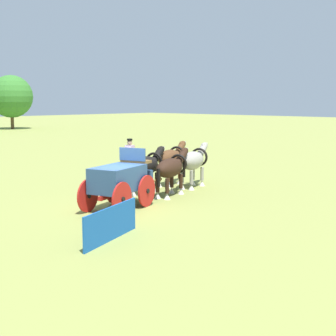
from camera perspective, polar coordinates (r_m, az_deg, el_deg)
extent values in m
plane|color=olive|center=(20.48, -5.77, -4.76)|extent=(220.00, 220.00, 0.00)
cube|color=#2D4C7A|center=(20.24, -5.82, -1.22)|extent=(2.74, 2.04, 1.02)
cube|color=brown|center=(21.40, -3.72, 0.78)|extent=(0.90, 1.37, 0.12)
cube|color=#2D4C7A|center=(21.84, -3.17, -0.95)|extent=(0.55, 1.14, 0.60)
cube|color=#2D4C7A|center=(21.10, -4.14, 1.59)|extent=(0.42, 1.23, 0.55)
cube|color=red|center=(20.34, -5.79, -2.92)|extent=(2.61, 0.92, 0.16)
cylinder|color=red|center=(21.58, -6.20, -2.30)|extent=(1.31, 0.46, 1.34)
cylinder|color=black|center=(21.58, -6.20, -2.30)|extent=(0.24, 0.23, 0.20)
cylinder|color=red|center=(20.76, -2.48, -2.67)|extent=(1.31, 0.46, 1.34)
cylinder|color=black|center=(20.76, -2.48, -2.67)|extent=(0.24, 0.23, 0.20)
cylinder|color=red|center=(20.00, -9.24, -3.17)|extent=(1.31, 0.46, 1.34)
cylinder|color=black|center=(20.00, -9.24, -3.17)|extent=(0.24, 0.23, 0.20)
cylinder|color=red|center=(19.11, -5.34, -3.61)|extent=(1.31, 0.46, 1.34)
cylinder|color=black|center=(19.11, -5.34, -3.61)|extent=(0.24, 0.23, 0.20)
cylinder|color=brown|center=(22.46, -2.34, -1.73)|extent=(2.52, 0.84, 0.10)
cube|color=#2D2D33|center=(21.64, -4.27, 1.23)|extent=(0.47, 0.42, 0.16)
cube|color=silver|center=(21.51, -4.44, 1.92)|extent=(0.33, 0.41, 0.55)
sphere|color=tan|center=(21.47, -4.45, 2.95)|extent=(0.22, 0.22, 0.22)
cylinder|color=black|center=(21.46, -4.46, 3.29)|extent=(0.24, 0.24, 0.08)
ellipsoid|color=black|center=(23.46, -2.66, 0.24)|extent=(2.15, 1.44, 0.92)
cylinder|color=black|center=(24.28, -2.37, -1.23)|extent=(0.18, 0.18, 0.67)
cone|color=silver|center=(24.36, -2.36, -2.35)|extent=(0.30, 0.30, 0.29)
cylinder|color=black|center=(24.04, -1.32, -1.32)|extent=(0.18, 0.18, 0.67)
cone|color=silver|center=(24.12, -1.31, -2.45)|extent=(0.30, 0.30, 0.29)
cylinder|color=black|center=(23.10, -4.04, -1.71)|extent=(0.18, 0.18, 0.67)
cone|color=silver|center=(23.19, -4.03, -2.89)|extent=(0.30, 0.30, 0.29)
cylinder|color=black|center=(22.85, -2.95, -1.81)|extent=(0.18, 0.18, 0.67)
cone|color=silver|center=(22.93, -2.94, -3.00)|extent=(0.30, 0.30, 0.29)
cylinder|color=black|center=(24.50, -1.22, 1.50)|extent=(1.01, 0.62, 0.81)
ellipsoid|color=black|center=(24.80, -0.82, 2.18)|extent=(0.65, 0.42, 0.32)
cube|color=silver|center=(25.05, -0.53, 2.24)|extent=(0.09, 0.11, 0.24)
torus|color=black|center=(24.21, -1.63, 0.72)|extent=(0.39, 0.94, 0.94)
cylinder|color=black|center=(22.61, -3.95, -0.83)|extent=(0.14, 0.14, 0.80)
ellipsoid|color=#331E14|center=(22.85, 0.18, 0.00)|extent=(2.24, 1.45, 0.89)
cylinder|color=#331E14|center=(23.71, 0.44, -1.46)|extent=(0.18, 0.18, 0.67)
cone|color=silver|center=(23.79, 0.43, -2.59)|extent=(0.30, 0.30, 0.29)
cylinder|color=#331E14|center=(23.50, 1.50, -1.54)|extent=(0.18, 0.18, 0.67)
cone|color=silver|center=(23.58, 1.50, -2.69)|extent=(0.30, 0.30, 0.29)
cylinder|color=#331E14|center=(22.44, -1.21, -1.99)|extent=(0.18, 0.18, 0.67)
cone|color=silver|center=(22.52, -1.21, -3.19)|extent=(0.30, 0.30, 0.29)
cylinder|color=#331E14|center=(22.21, -0.10, -2.09)|extent=(0.18, 0.18, 0.67)
cone|color=silver|center=(22.30, -0.10, -3.30)|extent=(0.30, 0.30, 0.29)
cylinder|color=#331E14|center=(23.97, 1.57, 1.31)|extent=(1.01, 0.62, 0.81)
ellipsoid|color=#331E14|center=(24.27, 1.95, 2.00)|extent=(0.65, 0.42, 0.32)
cube|color=silver|center=(24.52, 2.22, 2.06)|extent=(0.09, 0.11, 0.24)
torus|color=black|center=(23.67, 1.19, 0.52)|extent=(0.38, 0.92, 0.92)
cylinder|color=black|center=(21.94, -1.10, -1.12)|extent=(0.14, 0.14, 0.80)
ellipsoid|color=brown|center=(25.72, 0.19, 1.08)|extent=(2.10, 1.46, 0.95)
cylinder|color=brown|center=(26.53, 0.33, -0.37)|extent=(0.18, 0.18, 0.71)
cone|color=silver|center=(26.61, 0.33, -1.46)|extent=(0.30, 0.30, 0.31)
cylinder|color=brown|center=(26.30, 1.35, -0.44)|extent=(0.18, 0.18, 0.71)
cone|color=silver|center=(26.38, 1.34, -1.54)|extent=(0.30, 0.30, 0.31)
cylinder|color=brown|center=(25.36, -1.02, -0.76)|extent=(0.18, 0.18, 0.71)
cone|color=silver|center=(25.44, -1.02, -1.89)|extent=(0.30, 0.30, 0.31)
cylinder|color=brown|center=(25.12, 0.04, -0.84)|extent=(0.18, 0.18, 0.71)
cone|color=silver|center=(25.20, 0.04, -1.98)|extent=(0.30, 0.30, 0.31)
cylinder|color=brown|center=(26.78, 1.36, 2.21)|extent=(1.01, 0.62, 0.81)
ellipsoid|color=brown|center=(27.08, 1.70, 2.82)|extent=(0.65, 0.42, 0.32)
cube|color=silver|center=(27.34, 1.95, 2.86)|extent=(0.09, 0.11, 0.24)
torus|color=black|center=(26.48, 1.02, 1.49)|extent=(0.39, 0.97, 0.98)
cylinder|color=black|center=(24.88, -0.85, 0.15)|extent=(0.14, 0.14, 0.80)
ellipsoid|color=#9E998E|center=(25.18, 2.83, 0.85)|extent=(2.11, 1.45, 0.94)
cylinder|color=#9E998E|center=(25.99, 2.91, -0.59)|extent=(0.18, 0.18, 0.70)
cone|color=silver|center=(26.07, 2.90, -1.67)|extent=(0.30, 0.30, 0.30)
cylinder|color=#9E998E|center=(25.79, 3.95, -0.66)|extent=(0.18, 0.18, 0.70)
cone|color=silver|center=(25.87, 3.94, -1.75)|extent=(0.30, 0.30, 0.30)
cylinder|color=#9E998E|center=(24.78, 1.64, -1.00)|extent=(0.18, 0.18, 0.70)
cone|color=silver|center=(24.86, 1.64, -2.13)|extent=(0.30, 0.30, 0.30)
cylinder|color=#9E998E|center=(24.57, 2.73, -1.08)|extent=(0.18, 0.18, 0.70)
cone|color=silver|center=(24.65, 2.72, -2.22)|extent=(0.30, 0.30, 0.30)
cylinder|color=#9E998E|center=(26.26, 3.94, 2.01)|extent=(1.01, 0.62, 0.81)
ellipsoid|color=#9E998E|center=(26.57, 4.25, 2.63)|extent=(0.65, 0.42, 0.32)
cube|color=silver|center=(26.83, 4.48, 2.68)|extent=(0.09, 0.11, 0.24)
torus|color=black|center=(25.95, 3.61, 1.28)|extent=(0.39, 0.96, 0.96)
cylinder|color=black|center=(24.30, 1.86, -0.11)|extent=(0.14, 0.14, 0.80)
cylinder|color=brown|center=(80.65, -17.55, 5.29)|extent=(0.50, 0.50, 2.71)
sphere|color=#387A2D|center=(80.59, -17.66, 7.89)|extent=(6.56, 6.56, 6.56)
cube|color=#1959B2|center=(15.96, -6.58, -6.38)|extent=(3.03, 1.14, 1.10)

